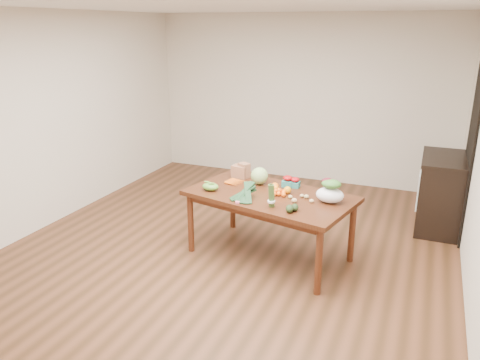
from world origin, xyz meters
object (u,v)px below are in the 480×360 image
at_px(dining_table, 270,225).
at_px(kale_bunch, 243,193).
at_px(mandarin_cluster, 279,191).
at_px(asparagus_bundle, 271,196).
at_px(cabinet, 440,192).
at_px(cabbage, 259,176).
at_px(paper_bag, 240,170).
at_px(salad_bag, 330,192).

relative_size(dining_table, kale_bunch, 4.43).
xyz_separation_m(mandarin_cluster, asparagus_bundle, (0.04, -0.37, 0.08)).
distance_m(cabinet, kale_bunch, 2.75).
relative_size(cabbage, mandarin_cluster, 1.11).
distance_m(cabinet, asparagus_bundle, 2.58).
height_order(paper_bag, cabbage, cabbage).
height_order(paper_bag, salad_bag, salad_bag).
bearing_deg(salad_bag, kale_bunch, -161.06).
bearing_deg(cabinet, cabbage, -145.82).
distance_m(cabbage, kale_bunch, 0.57).
height_order(asparagus_bundle, salad_bag, asparagus_bundle).
bearing_deg(dining_table, mandarin_cluster, 15.38).
bearing_deg(mandarin_cluster, cabinet, 44.17).
xyz_separation_m(mandarin_cluster, salad_bag, (0.55, -0.01, 0.07)).
bearing_deg(kale_bunch, paper_bag, 127.12).
relative_size(kale_bunch, asparagus_bundle, 1.60).
height_order(mandarin_cluster, asparagus_bundle, asparagus_bundle).
bearing_deg(cabinet, asparagus_bundle, -129.21).
relative_size(cabinet, cabbage, 5.10).
relative_size(mandarin_cluster, kale_bunch, 0.45).
distance_m(paper_bag, salad_bag, 1.26).
bearing_deg(kale_bunch, mandarin_cluster, 58.01).
xyz_separation_m(dining_table, cabinet, (1.75, 1.61, 0.10)).
bearing_deg(salad_bag, paper_bag, 160.06).
bearing_deg(paper_bag, salad_bag, -19.94).
bearing_deg(dining_table, asparagus_bundle, -57.04).
relative_size(asparagus_bundle, salad_bag, 0.86).
distance_m(dining_table, mandarin_cluster, 0.43).
xyz_separation_m(cabinet, paper_bag, (-2.28, -1.18, 0.37)).
distance_m(cabinet, salad_bag, 1.99).
bearing_deg(cabbage, dining_table, -49.87).
bearing_deg(dining_table, salad_bag, 12.13).
height_order(dining_table, asparagus_bundle, asparagus_bundle).
relative_size(dining_table, asparagus_bundle, 7.09).
bearing_deg(asparagus_bundle, salad_bag, 47.77).
xyz_separation_m(kale_bunch, salad_bag, (0.85, 0.29, 0.03)).
bearing_deg(salad_bag, mandarin_cluster, 178.91).
distance_m(cabbage, salad_bag, 0.92).
height_order(cabbage, mandarin_cluster, cabbage).
relative_size(paper_bag, cabbage, 1.25).
relative_size(cabinet, paper_bag, 4.08).
height_order(dining_table, mandarin_cluster, mandarin_cluster).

